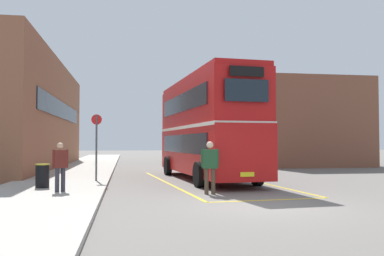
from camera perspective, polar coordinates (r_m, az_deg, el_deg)
ground_plane at (r=25.69m, az=-0.60°, el=-5.92°), size 135.60×135.60×0.00m
sidewalk_left at (r=27.93m, az=-14.72°, el=-5.40°), size 4.00×57.60×0.14m
brick_building_left at (r=30.21m, az=-22.52°, el=1.63°), size 5.48×21.71×7.18m
depot_building_right at (r=37.54m, az=11.90°, el=0.30°), size 8.39×16.67×6.48m
double_decker_bus at (r=19.64m, az=1.94°, el=0.21°), size 3.39×10.44×4.75m
single_deck_bus at (r=37.43m, az=2.68°, el=-2.18°), size 3.46×9.57×3.02m
pedestrian_boarding at (r=14.11m, az=2.47°, el=-4.86°), size 0.59×0.29×1.79m
pedestrian_waiting_near at (r=14.32m, az=-17.64°, el=-4.68°), size 0.50×0.43×1.61m
litter_bin at (r=15.81m, az=-19.85°, el=-6.19°), size 0.50×0.50×0.85m
bus_stop_sign at (r=18.11m, az=-12.99°, el=-1.73°), size 0.44×0.08×2.81m
bay_marking_yellow at (r=17.87m, az=3.39°, el=-7.62°), size 5.20×12.63×0.01m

